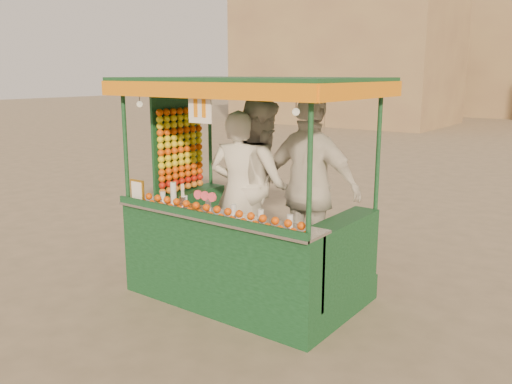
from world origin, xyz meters
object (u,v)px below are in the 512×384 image
Objects in this scene: vendor_left at (239,192)px; vendor_right at (311,189)px; vendor_middle at (262,183)px; juice_cart at (238,229)px.

vendor_left is 0.90× the size of vendor_right.
vendor_left is at bearing 116.36° from vendor_middle.
vendor_left is 0.93× the size of vendor_middle.
juice_cart is at bearing 131.42° from vendor_middle.
juice_cart is 0.59m from vendor_middle.
vendor_right is (0.71, 0.30, 0.48)m from juice_cart.
juice_cart reaches higher than vendor_middle.
juice_cart is 1.49× the size of vendor_left.
vendor_right is (0.78, 0.20, 0.10)m from vendor_left.
vendor_right is at bearing -139.08° from vendor_middle.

